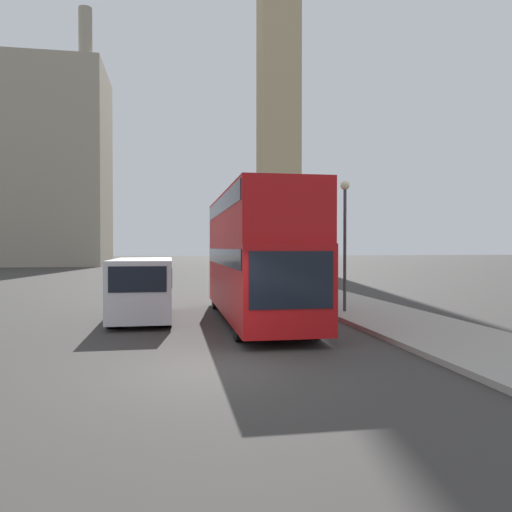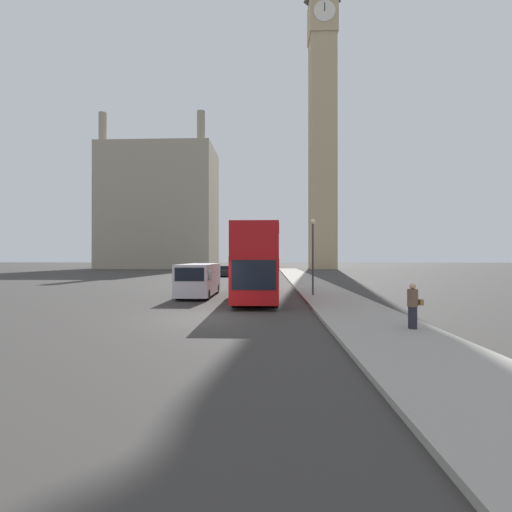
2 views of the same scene
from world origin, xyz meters
name	(u,v)px [view 2 (image 2 of 2)]	position (x,y,z in m)	size (l,w,h in m)	color
ground_plane	(205,317)	(0.00, 0.00, 0.00)	(300.00, 300.00, 0.00)	#383533
sidewalk_strip	(363,317)	(6.90, 0.00, 0.07)	(3.80, 120.00, 0.15)	#9E998E
clock_tower	(322,109)	(14.71, 61.13, 35.39)	(6.04, 6.21, 69.11)	tan
building_block_distant	(161,208)	(-23.15, 66.16, 14.33)	(25.93, 14.97, 34.82)	#9E937F
red_double_decker_bus	(257,260)	(2.09, 6.86, 2.49)	(2.49, 10.68, 4.47)	#B71114
white_van	(199,279)	(-1.89, 7.85, 1.18)	(2.10, 5.70, 2.19)	silver
pedestrian	(413,306)	(7.88, -2.76, 0.95)	(0.51, 0.35, 1.59)	#23232D
street_lamp	(313,244)	(5.74, 7.81, 3.52)	(0.36, 0.36, 5.04)	#38383D
parked_sedan	(227,271)	(-2.90, 32.00, 0.66)	(1.85, 4.27, 1.45)	black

